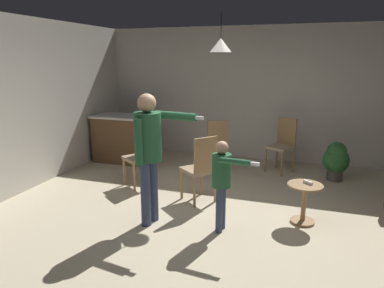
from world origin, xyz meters
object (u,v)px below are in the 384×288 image
(person_child, at_px, (222,176))
(potted_plant_corner, at_px, (336,160))
(dining_chair_spare, at_px, (142,153))
(person_adult, at_px, (149,145))
(dining_chair_near_wall, at_px, (283,143))
(dining_chair_centre_back, at_px, (201,167))
(kitchen_counter, at_px, (125,138))
(side_table_by_couch, at_px, (304,199))
(dining_chair_by_counter, at_px, (215,144))
(spare_remote_on_table, at_px, (308,182))

(person_child, distance_m, potted_plant_corner, 2.82)
(dining_chair_spare, bearing_deg, person_adult, 155.74)
(person_adult, relative_size, dining_chair_near_wall, 1.66)
(dining_chair_near_wall, xyz_separation_m, dining_chair_spare, (-2.14, -1.47, 0.00))
(dining_chair_centre_back, height_order, dining_chair_spare, same)
(dining_chair_centre_back, bearing_deg, person_adult, -166.56)
(kitchen_counter, xyz_separation_m, dining_chair_near_wall, (3.10, 0.32, 0.07))
(side_table_by_couch, xyz_separation_m, dining_chair_by_counter, (-1.59, 1.60, 0.22))
(kitchen_counter, bearing_deg, dining_chair_spare, -50.06)
(dining_chair_near_wall, bearing_deg, side_table_by_couch, 131.46)
(spare_remote_on_table, bearing_deg, dining_chair_by_counter, 136.00)
(person_child, xyz_separation_m, dining_chair_by_counter, (-0.64, 2.14, -0.16))
(dining_chair_near_wall, distance_m, dining_chair_centre_back, 2.11)
(dining_chair_spare, distance_m, potted_plant_corner, 3.31)
(dining_chair_centre_back, xyz_separation_m, dining_chair_spare, (-1.13, 0.39, 0.00))
(dining_chair_by_counter, distance_m, potted_plant_corner, 2.10)
(dining_chair_by_counter, height_order, dining_chair_near_wall, same)
(dining_chair_spare, height_order, potted_plant_corner, dining_chair_spare)
(person_adult, distance_m, person_child, 0.97)
(dining_chair_near_wall, height_order, dining_chair_spare, same)
(side_table_by_couch, distance_m, dining_chair_centre_back, 1.47)
(person_child, bearing_deg, dining_chair_centre_back, -141.69)
(dining_chair_spare, bearing_deg, spare_remote_on_table, -156.84)
(dining_chair_near_wall, bearing_deg, dining_chair_spare, 64.16)
(side_table_by_couch, distance_m, person_adult, 2.08)
(kitchen_counter, bearing_deg, dining_chair_near_wall, 5.87)
(side_table_by_couch, distance_m, dining_chair_by_counter, 2.27)
(person_child, xyz_separation_m, dining_chair_centre_back, (-0.49, 0.76, -0.16))
(kitchen_counter, relative_size, dining_chair_centre_back, 1.26)
(dining_chair_centre_back, bearing_deg, person_child, -107.40)
(kitchen_counter, xyz_separation_m, potted_plant_corner, (4.02, 0.10, -0.10))
(kitchen_counter, distance_m, dining_chair_centre_back, 2.60)
(dining_chair_by_counter, height_order, potted_plant_corner, dining_chair_by_counter)
(person_child, relative_size, dining_chair_near_wall, 1.13)
(person_adult, xyz_separation_m, spare_remote_on_table, (1.89, 0.66, -0.49))
(kitchen_counter, distance_m, dining_chair_spare, 1.50)
(person_adult, bearing_deg, dining_chair_spare, -141.19)
(kitchen_counter, height_order, dining_chair_by_counter, dining_chair_by_counter)
(spare_remote_on_table, bearing_deg, side_table_by_couch, -130.82)
(spare_remote_on_table, bearing_deg, potted_plant_corner, 75.96)
(person_child, bearing_deg, dining_chair_spare, -119.96)
(kitchen_counter, height_order, side_table_by_couch, kitchen_counter)
(dining_chair_near_wall, relative_size, dining_chair_centre_back, 1.00)
(dining_chair_near_wall, xyz_separation_m, dining_chair_centre_back, (-1.01, -1.86, 0.00))
(dining_chair_centre_back, bearing_deg, dining_chair_near_wall, 11.12)
(person_adult, xyz_separation_m, dining_chair_by_counter, (0.26, 2.22, -0.48))
(dining_chair_near_wall, bearing_deg, potted_plant_corner, -163.45)
(dining_chair_centre_back, distance_m, spare_remote_on_table, 1.48)
(dining_chair_spare, bearing_deg, side_table_by_couch, -157.74)
(person_adult, relative_size, dining_chair_centre_back, 1.66)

